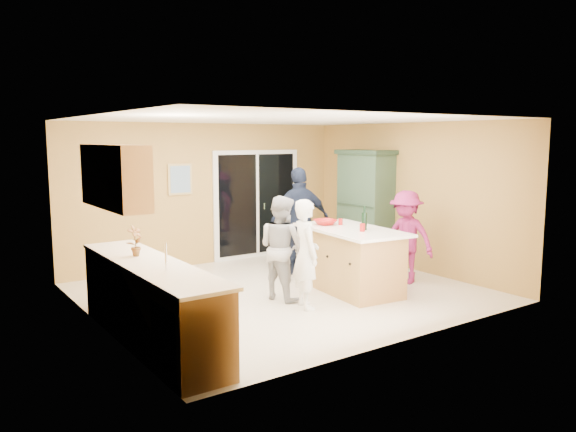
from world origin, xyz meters
TOP-DOWN VIEW (x-y plane):
  - floor at (0.00, 0.00)m, footprint 5.50×5.50m
  - ceiling at (0.00, 0.00)m, footprint 5.50×5.00m
  - wall_back at (0.00, 2.50)m, footprint 5.50×0.10m
  - wall_front at (0.00, -2.50)m, footprint 5.50×0.10m
  - wall_left at (-2.75, 0.00)m, footprint 0.10×5.00m
  - wall_right at (2.75, 0.00)m, footprint 0.10×5.00m
  - left_cabinet_run at (-2.45, -1.05)m, footprint 0.65×3.05m
  - upper_cabinets at (-2.58, -0.20)m, footprint 0.35×1.60m
  - sliding_door at (1.05, 2.46)m, footprint 1.90×0.07m
  - framed_picture at (-0.55, 2.48)m, footprint 0.46×0.04m
  - kitchen_island at (0.90, -0.51)m, footprint 1.18×1.94m
  - green_hutch at (2.49, 0.91)m, footprint 0.61×1.15m
  - woman_white at (-0.19, -0.81)m, footprint 0.50×0.63m
  - woman_grey at (-0.21, -0.25)m, footprint 0.72×0.84m
  - woman_navy at (0.94, 0.88)m, footprint 1.15×0.68m
  - woman_magenta at (1.95, -0.64)m, footprint 0.79×1.08m
  - serving_bowl at (0.80, 0.01)m, footprint 0.36×0.36m
  - tulip_vase at (-2.45, -0.48)m, footprint 0.23×0.20m
  - tumbler_near at (1.00, -0.13)m, footprint 0.08×0.08m
  - tumbler_far at (0.85, -0.81)m, footprint 0.10×0.10m
  - wine_bottle at (0.97, -0.71)m, footprint 0.08×0.08m
  - white_plate at (1.07, 0.04)m, footprint 0.25×0.25m

SIDE VIEW (x-z plane):
  - floor at x=0.00m, z-range 0.00..0.00m
  - kitchen_island at x=0.90m, z-range -0.03..0.94m
  - left_cabinet_run at x=-2.45m, z-range -0.16..1.08m
  - woman_magenta at x=1.95m, z-range 0.00..1.50m
  - woman_white at x=-0.19m, z-range 0.00..1.51m
  - woman_grey at x=-0.21m, z-range 0.00..1.51m
  - woman_navy at x=0.94m, z-range 0.00..1.84m
  - white_plate at x=1.07m, z-range 0.97..0.98m
  - serving_bowl at x=0.80m, z-range 0.97..1.05m
  - tumbler_near at x=1.00m, z-range 0.97..1.07m
  - tumbler_far at x=0.85m, z-range 0.97..1.09m
  - green_hutch at x=2.49m, z-range -0.03..2.09m
  - sliding_door at x=1.05m, z-range 0.00..2.10m
  - wine_bottle at x=0.97m, z-range 0.93..1.29m
  - tulip_vase at x=-2.45m, z-range 0.94..1.31m
  - wall_back at x=0.00m, z-range 0.00..2.60m
  - wall_front at x=0.00m, z-range 0.00..2.60m
  - wall_left at x=-2.75m, z-range 0.00..2.60m
  - wall_right at x=2.75m, z-range 0.00..2.60m
  - framed_picture at x=-0.55m, z-range 1.32..1.88m
  - upper_cabinets at x=-2.58m, z-range 1.50..2.25m
  - ceiling at x=0.00m, z-range 2.55..2.65m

